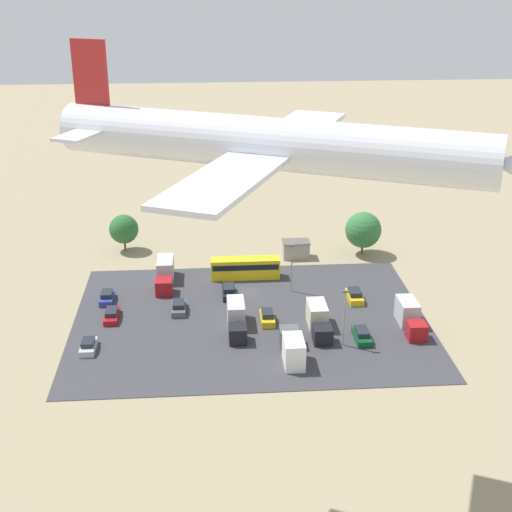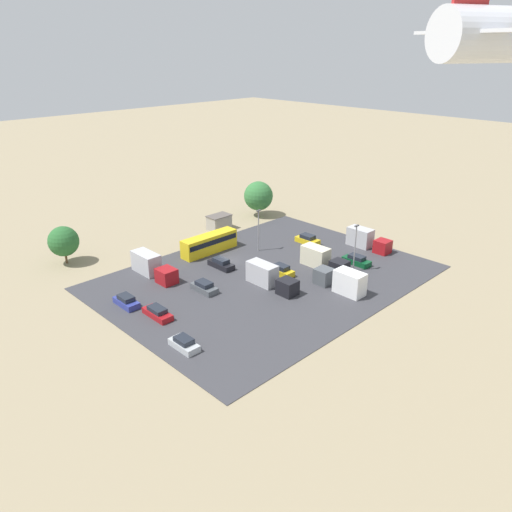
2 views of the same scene
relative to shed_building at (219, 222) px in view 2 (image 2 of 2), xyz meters
name	(u,v)px [view 2 (image 2 of 2)]	position (x,y,z in m)	size (l,w,h in m)	color
ground_plane	(229,261)	(9.05, 13.04, -1.45)	(400.00, 400.00, 0.00)	gray
parking_lot_surface	(267,277)	(9.05, 21.86, -1.41)	(48.53, 36.42, 0.08)	#38383D
shed_building	(219,222)	(0.00, 0.00, 0.00)	(4.54, 3.03, 2.88)	#9E998E
bus	(209,243)	(8.93, 7.83, 0.35)	(10.66, 2.52, 3.18)	gold
parked_car_0	(281,271)	(6.79, 22.82, -0.69)	(1.84, 4.20, 1.64)	gold
parked_car_1	(308,240)	(-6.49, 17.00, -0.70)	(1.99, 4.50, 1.61)	gold
parked_car_2	(126,301)	(29.45, 14.74, -0.73)	(1.85, 4.27, 1.53)	navy
parked_car_3	(221,264)	(11.75, 14.16, -0.71)	(1.85, 4.75, 1.57)	black
parked_car_4	(157,313)	(28.15, 20.34, -0.78)	(1.82, 4.78, 1.41)	maroon
parked_car_5	(357,260)	(-5.08, 28.67, -0.74)	(1.85, 4.74, 1.50)	#0C4723
parked_car_6	(204,287)	(18.99, 18.79, -0.74)	(1.95, 4.39, 1.50)	#4C5156
parked_car_7	(184,344)	(30.15, 28.81, -0.77)	(1.84, 4.06, 1.44)	#ADB2B7
parked_truck_0	(366,240)	(-12.22, 25.65, 0.14)	(2.42, 8.11, 3.28)	maroon
parked_truck_1	(342,281)	(4.56, 32.80, 0.21)	(2.45, 8.06, 3.44)	#4C5156
parked_truck_2	(152,266)	(21.30, 8.81, 0.13)	(2.47, 9.43, 3.27)	maroon
parked_truck_3	(322,259)	(0.17, 25.59, 0.09)	(2.42, 8.34, 3.19)	black
parked_truck_4	(269,277)	(11.09, 24.34, 0.11)	(2.31, 8.89, 3.23)	black
tree_near_shed	(258,196)	(-11.36, -0.59, 2.89)	(6.04, 6.04, 7.36)	brown
tree_apron_mid	(63,241)	(28.74, -5.15, 2.43)	(4.94, 4.94, 6.36)	brown
light_pole_lot_centre	(355,246)	(-2.36, 29.95, 2.92)	(0.90, 0.28, 7.73)	gray
light_pole_lot_edge	(258,228)	(2.37, 13.27, 2.77)	(0.90, 0.28, 7.42)	gray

